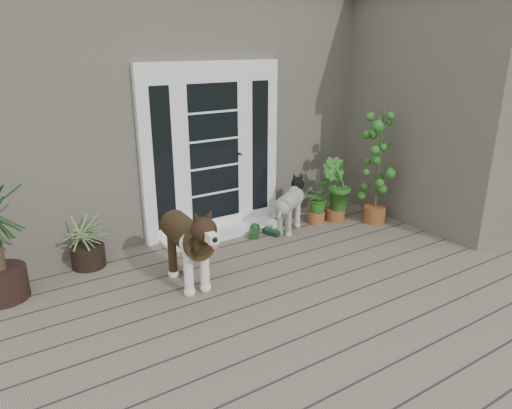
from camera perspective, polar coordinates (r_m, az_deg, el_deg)
deck at (r=4.75m, az=10.07°, el=-11.66°), size 6.20×4.60×0.12m
house_main at (r=7.79m, az=-11.23°, el=12.04°), size 7.40×4.00×3.10m
house_wing at (r=7.09m, az=22.42°, el=10.30°), size 1.60×2.40×3.10m
door_unit at (r=5.92m, az=-5.30°, el=6.65°), size 1.90×0.14×2.15m
door_step at (r=6.07m, az=-4.12°, el=-3.42°), size 1.60×0.40×0.05m
brindle_dog at (r=4.75m, az=-8.39°, el=-5.29°), size 0.45×0.98×0.80m
white_dog at (r=6.08m, az=4.08°, el=-0.58°), size 0.77×0.65×0.60m
spider_plant at (r=5.42m, az=-20.06°, el=-4.02°), size 0.78×0.78×0.65m
herb_a at (r=6.43m, az=7.38°, el=-0.10°), size 0.53×0.53×0.49m
herb_b at (r=6.54m, az=9.75°, el=0.84°), size 0.61×0.61×0.65m
herb_c at (r=7.46m, az=13.30°, el=2.70°), size 0.54×0.54×0.60m
sapling at (r=6.43m, az=14.77°, el=4.68°), size 0.50×0.50×1.62m
clog_left at (r=6.03m, az=1.92°, el=-3.37°), size 0.20×0.29×0.08m
clog_right at (r=6.02m, az=-0.21°, el=-3.31°), size 0.33×0.36×0.10m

